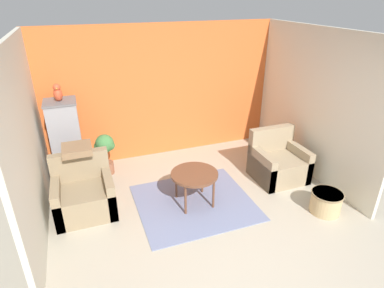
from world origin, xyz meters
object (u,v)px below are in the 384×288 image
(coffee_table, at_px, (194,176))
(parrot, at_px, (58,93))
(potted_plant, at_px, (105,149))
(birdcage, at_px, (67,141))
(wicker_basket, at_px, (326,202))
(armchair_left, at_px, (84,195))
(armchair_right, at_px, (278,163))

(coffee_table, distance_m, parrot, 2.50)
(coffee_table, relative_size, potted_plant, 0.94)
(birdcage, bearing_deg, wicker_basket, -33.50)
(armchair_left, bearing_deg, birdcage, 98.54)
(coffee_table, bearing_deg, parrot, 140.55)
(armchair_right, relative_size, wicker_basket, 1.86)
(parrot, bearing_deg, armchair_left, -81.48)
(parrot, bearing_deg, coffee_table, -39.45)
(potted_plant, relative_size, wicker_basket, 1.64)
(potted_plant, bearing_deg, parrot, 174.78)
(coffee_table, relative_size, wicker_basket, 1.55)
(coffee_table, distance_m, armchair_left, 1.64)
(coffee_table, relative_size, armchair_left, 0.83)
(coffee_table, bearing_deg, potted_plant, 129.72)
(armchair_left, distance_m, parrot, 1.66)
(coffee_table, distance_m, potted_plant, 1.80)
(parrot, distance_m, wicker_basket, 4.41)
(parrot, relative_size, potted_plant, 0.38)
(armchair_right, height_order, parrot, parrot)
(potted_plant, xyz_separation_m, wicker_basket, (2.90, -2.26, -0.31))
(birdcage, height_order, parrot, parrot)
(birdcage, relative_size, parrot, 4.94)
(birdcage, distance_m, potted_plant, 0.64)
(armchair_left, height_order, armchair_right, same)
(coffee_table, xyz_separation_m, wicker_basket, (1.75, -0.88, -0.31))
(potted_plant, bearing_deg, birdcage, 175.01)
(armchair_right, bearing_deg, wicker_basket, -83.82)
(armchair_left, relative_size, potted_plant, 1.13)
(wicker_basket, bearing_deg, armchair_left, 159.45)
(wicker_basket, bearing_deg, parrot, 146.47)
(coffee_table, height_order, armchair_left, armchair_left)
(coffee_table, relative_size, parrot, 2.49)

